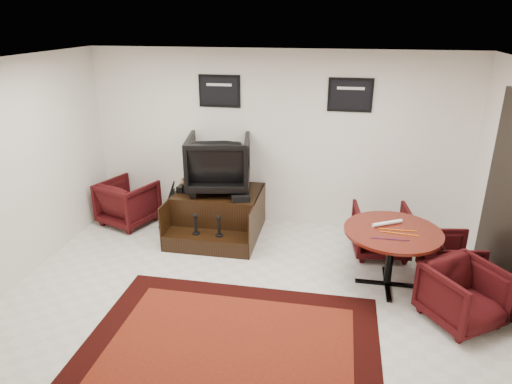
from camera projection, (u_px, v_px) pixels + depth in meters
ground at (244, 307)px, 5.45m from camera, size 6.00×6.00×0.00m
room_shell at (283, 164)px, 4.84m from camera, size 6.02×5.02×2.81m
area_rug at (230, 347)px, 4.78m from camera, size 3.10×2.33×0.01m
shine_podium at (218, 214)px, 7.21m from camera, size 1.33×1.37×0.68m
shine_chair at (219, 160)px, 7.02m from camera, size 1.08×1.03×0.97m
shoes_pair at (186, 188)px, 7.12m from camera, size 0.24×0.29×0.10m
polish_kit at (241, 198)px, 6.75m from camera, size 0.31×0.26×0.09m
umbrella_black at (168, 210)px, 7.12m from camera, size 0.30×0.11×0.81m
umbrella_hooked at (168, 205)px, 7.25m from camera, size 0.33×0.12×0.88m
armchair_side at (128, 200)px, 7.51m from camera, size 0.99×0.96×0.81m
meeting_table at (392, 237)px, 5.65m from camera, size 1.20×1.20×0.78m
table_chair_back at (381, 228)px, 6.55m from camera, size 0.83×0.79×0.78m
table_chair_window at (451, 257)px, 5.91m from camera, size 0.70×0.74×0.67m
table_chair_corner at (464, 292)px, 5.07m from camera, size 1.01×1.00×0.76m
paper_roll at (387, 223)px, 5.75m from camera, size 0.39×0.25×0.05m
table_clutter at (396, 234)px, 5.51m from camera, size 0.57×0.30×0.01m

